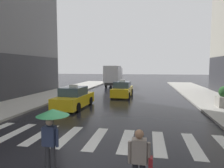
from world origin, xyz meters
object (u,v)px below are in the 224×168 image
(pedestrian_with_umbrella, at_px, (52,123))
(pedestrian_with_handbag, at_px, (140,158))
(taxi_second, at_px, (122,90))
(box_truck, at_px, (114,75))
(taxi_lead, at_px, (74,98))

(pedestrian_with_umbrella, bearing_deg, pedestrian_with_handbag, -12.06)
(taxi_second, distance_m, pedestrian_with_handbag, 16.08)
(box_truck, height_order, pedestrian_with_umbrella, box_truck)
(taxi_lead, relative_size, taxi_second, 1.00)
(taxi_second, relative_size, pedestrian_with_handbag, 2.77)
(box_truck, relative_size, pedestrian_with_umbrella, 3.92)
(taxi_second, distance_m, box_truck, 10.98)
(box_truck, bearing_deg, taxi_second, -74.93)
(taxi_second, xyz_separation_m, pedestrian_with_umbrella, (-0.08, -15.32, 0.79))
(taxi_lead, distance_m, pedestrian_with_handbag, 11.01)
(taxi_lead, relative_size, pedestrian_with_umbrella, 2.37)
(taxi_second, height_order, pedestrian_with_handbag, taxi_second)
(taxi_second, distance_m, pedestrian_with_umbrella, 15.34)
(pedestrian_with_handbag, bearing_deg, box_truck, 101.49)
(taxi_lead, distance_m, taxi_second, 7.01)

